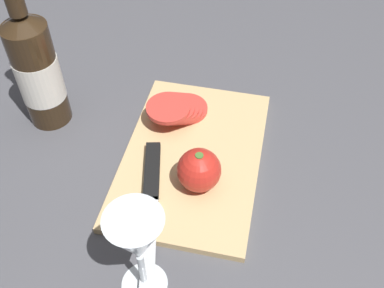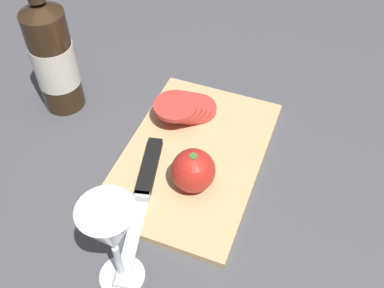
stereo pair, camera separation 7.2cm
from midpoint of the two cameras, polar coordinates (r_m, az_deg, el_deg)
The scene contains 7 objects.
ground_plane at distance 0.75m, azimuth 5.29°, elevation -2.84°, with size 3.00×3.00×0.00m, color #4C4C51.
cutting_board at distance 0.75m, azimuth 2.75°, elevation -2.01°, with size 0.34×0.22×0.01m.
wine_bottle at distance 0.81m, azimuth -14.84°, elevation 10.75°, with size 0.07×0.07×0.32m.
wine_glass at distance 0.54m, azimuth -6.46°, elevation -11.43°, with size 0.07×0.07×0.16m.
whole_tomato at distance 0.68m, azimuth 3.20°, elevation -3.57°, with size 0.07×0.07×0.07m.
knife at distance 0.71m, azimuth -2.87°, elevation -4.43°, with size 0.26×0.08×0.01m.
tomato_slice_stack_near at distance 0.80m, azimuth 1.79°, elevation 4.55°, with size 0.11×0.10×0.04m.
Camera 2 is at (0.45, 0.14, 0.58)m, focal length 42.00 mm.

